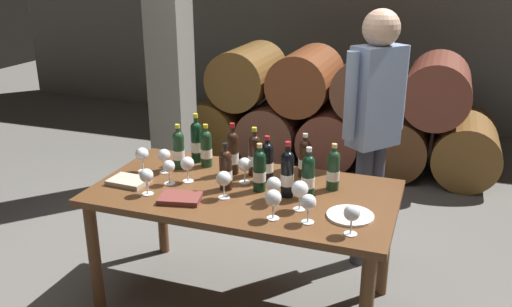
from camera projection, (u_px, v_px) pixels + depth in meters
The scene contains 33 objects.
ground_plane at pixel (245, 303), 3.32m from camera, with size 14.00×14.00×0.00m, color #66635E.
cellar_back_wall at pixel (366, 10), 6.55m from camera, with size 10.00×0.24×2.80m, color slate.
barrel_stack at pixel (336, 111), 5.43m from camera, with size 3.12×0.90×1.15m.
stone_pillar at pixel (169, 43), 4.70m from camera, with size 0.32×0.32×2.60m, color slate.
dining_table at pixel (244, 204), 3.09m from camera, with size 1.70×0.90×0.76m.
wine_bottle_0 at pixel (179, 149), 3.33m from camera, with size 0.07×0.07×0.28m.
wine_bottle_1 at pixel (259, 170), 3.01m from camera, with size 0.07×0.07×0.28m.
wine_bottle_2 at pixel (233, 152), 3.24m from camera, with size 0.07×0.07×0.32m.
wine_bottle_3 at pixel (333, 170), 3.02m from camera, with size 0.07×0.07×0.27m.
wine_bottle_4 at pixel (287, 173), 2.93m from camera, with size 0.07×0.07×0.32m.
wine_bottle_5 at pixel (254, 155), 3.22m from camera, with size 0.07×0.07×0.30m.
wine_bottle_6 at pixel (305, 158), 3.20m from camera, with size 0.07×0.07×0.27m.
wine_bottle_7 at pixel (197, 141), 3.44m from camera, with size 0.07×0.07×0.32m.
wine_bottle_8 at pixel (308, 176), 2.92m from camera, with size 0.07×0.07×0.29m.
wine_bottle_9 at pixel (206, 148), 3.36m from camera, with size 0.07×0.07×0.27m.
wine_bottle_10 at pixel (226, 169), 3.02m from camera, with size 0.07×0.07×0.27m.
wine_bottle_11 at pixel (267, 161), 3.14m from camera, with size 0.07×0.07×0.28m.
wine_glass_0 at pixel (142, 155), 3.28m from camera, with size 0.08×0.08×0.15m.
wine_glass_1 at pixel (245, 165), 3.12m from camera, with size 0.08×0.08×0.15m.
wine_glass_2 at pixel (224, 179), 2.92m from camera, with size 0.08×0.08×0.16m.
wine_glass_3 at pixel (274, 185), 2.84m from camera, with size 0.08×0.08×0.15m.
wine_glass_4 at pixel (308, 203), 2.64m from camera, with size 0.08×0.08×0.15m.
wine_glass_5 at pixel (352, 214), 2.53m from camera, with size 0.08×0.08×0.15m.
wine_glass_6 at pixel (273, 199), 2.68m from camera, with size 0.08×0.08×0.16m.
wine_glass_7 at pixel (187, 164), 3.13m from camera, with size 0.08×0.08×0.15m.
wine_glass_8 at pixel (300, 190), 2.78m from camera, with size 0.09×0.09×0.16m.
wine_glass_9 at pixel (146, 176), 2.96m from camera, with size 0.08×0.08×0.15m.
wine_glass_10 at pixel (164, 156), 3.26m from camera, with size 0.08×0.08×0.15m.
wine_glass_11 at pixel (169, 167), 3.10m from camera, with size 0.07×0.07×0.15m.
tasting_notebook at pixel (129, 181), 3.14m from camera, with size 0.22×0.16×0.03m, color #B2A893.
leather_ledger at pixel (180, 198), 2.92m from camera, with size 0.22×0.16×0.03m, color brown.
serving_plate at pixel (350, 216), 2.73m from camera, with size 0.24×0.24×0.01m, color white.
sommelier_presenting at pixel (374, 117), 3.43m from camera, with size 0.34×0.40×1.72m.
Camera 1 is at (1.00, -2.62, 2.00)m, focal length 37.87 mm.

